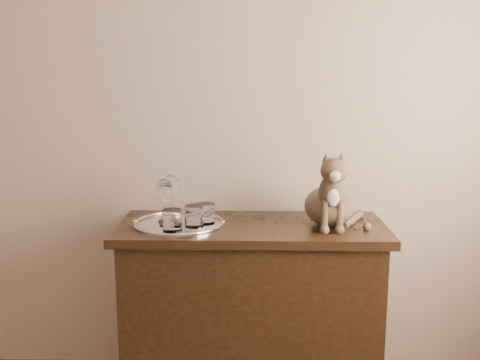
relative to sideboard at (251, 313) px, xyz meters
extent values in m
cube|color=tan|center=(-0.60, 0.31, 0.93)|extent=(4.00, 0.10, 2.70)
cylinder|color=silver|center=(-0.32, -0.03, 0.43)|extent=(0.40, 0.40, 0.01)
cylinder|color=silver|center=(-0.25, -0.07, 0.48)|extent=(0.08, 0.08, 0.09)
cylinder|color=white|center=(-0.33, -0.14, 0.48)|extent=(0.08, 0.08, 0.09)
cylinder|color=white|center=(-0.20, -0.02, 0.48)|extent=(0.08, 0.08, 0.09)
camera|label=1|loc=(0.00, -2.32, 1.07)|focal=40.00mm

